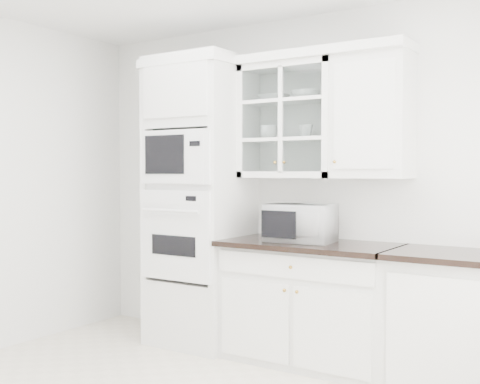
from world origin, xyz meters
The scene contains 12 objects.
room_shell centered at (0.00, 0.43, 1.78)m, with size 4.00×3.50×2.70m.
oven_column centered at (-0.75, 1.42, 1.20)m, with size 0.76×0.68×2.40m.
base_cabinet_run centered at (0.28, 1.45, 0.46)m, with size 1.32×0.67×0.92m.
extra_base_cabinet centered at (1.28, 1.45, 0.46)m, with size 0.72×0.67×0.92m.
upper_cabinet_glass centered at (0.03, 1.58, 1.85)m, with size 0.80×0.33×0.90m.
upper_cabinet_solid centered at (0.71, 1.58, 1.85)m, with size 0.55×0.33×0.90m, color white.
crown_molding centered at (-0.07, 1.56, 2.33)m, with size 2.14×0.38×0.07m, color white.
countertop_microwave centered at (0.21, 1.42, 1.06)m, with size 0.49×0.41×0.29m, color white.
bowl_a centered at (-0.12, 1.58, 2.04)m, with size 0.23×0.23×0.06m, color white.
bowl_b centered at (0.16, 1.59, 2.04)m, with size 0.22×0.22×0.07m, color white.
cup_a centered at (-0.16, 1.57, 1.77)m, with size 0.14×0.14×0.11m, color white.
cup_b centered at (0.17, 1.57, 1.76)m, with size 0.11×0.11×0.10m, color white.
Camera 1 is at (2.31, -2.61, 1.45)m, focal length 45.00 mm.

